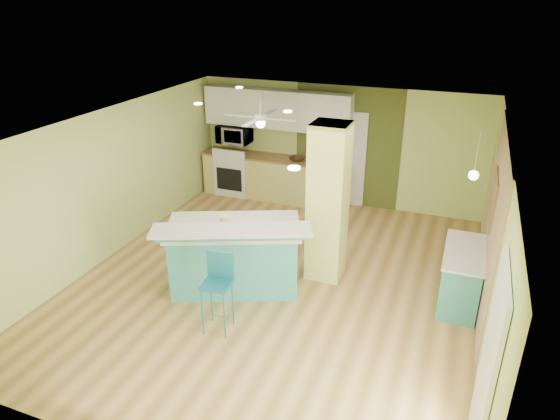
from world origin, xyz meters
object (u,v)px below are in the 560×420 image
(bar_stool, at_px, (218,279))
(canister, at_px, (224,221))
(peninsula, at_px, (234,255))
(side_counter, at_px, (461,276))
(fruit_bowl, at_px, (297,159))

(bar_stool, xyz_separation_m, canister, (-0.37, 0.93, 0.38))
(peninsula, xyz_separation_m, side_counter, (3.25, 0.83, -0.13))
(fruit_bowl, bearing_deg, bar_stool, -83.90)
(canister, bearing_deg, bar_stool, -68.22)
(peninsula, distance_m, canister, 0.58)
(side_counter, bearing_deg, peninsula, -165.73)
(bar_stool, xyz_separation_m, fruit_bowl, (-0.48, 4.50, 0.23))
(bar_stool, height_order, side_counter, bar_stool)
(peninsula, xyz_separation_m, fruit_bowl, (-0.23, 3.51, 0.42))
(side_counter, bearing_deg, canister, -165.18)
(side_counter, distance_m, canister, 3.55)
(peninsula, bearing_deg, bar_stool, -98.64)
(bar_stool, distance_m, canister, 1.07)
(bar_stool, distance_m, side_counter, 3.52)
(side_counter, height_order, fruit_bowl, fruit_bowl)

